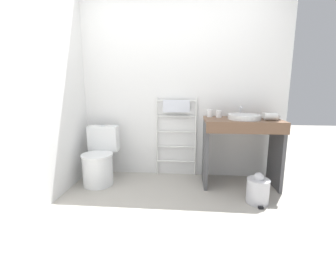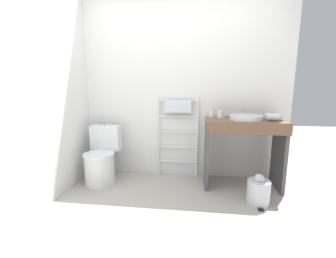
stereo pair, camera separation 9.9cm
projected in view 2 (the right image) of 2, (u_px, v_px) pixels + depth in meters
ground_plane at (167, 239)px, 1.87m from camera, size 12.00×12.00×0.00m
wall_back at (181, 81)px, 3.09m from camera, size 2.90×0.12×2.66m
wall_side at (52, 79)px, 2.50m from camera, size 0.12×2.14×2.66m
toilet at (101, 159)px, 2.97m from camera, size 0.40×0.53×0.74m
towel_radiator at (178, 121)px, 3.09m from camera, size 0.57×0.06×1.11m
vanity_counter at (243, 142)px, 2.77m from camera, size 0.92×0.54×0.86m
sink_basin at (246, 117)px, 2.70m from camera, size 0.39×0.39×0.06m
faucet at (243, 110)px, 2.89m from camera, size 0.02×0.10×0.14m
cup_near_wall at (212, 113)px, 2.93m from camera, size 0.07×0.07×0.10m
cup_near_edge at (221, 114)px, 2.88m from camera, size 0.08×0.08×0.09m
hair_dryer at (273, 117)px, 2.62m from camera, size 0.19×0.20×0.09m
trash_bin at (258, 192)px, 2.40m from camera, size 0.24×0.27×0.34m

